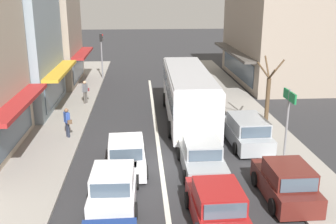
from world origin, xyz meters
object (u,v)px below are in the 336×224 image
Objects in this scene: parked_hatchback_kerb_front at (286,183)px; traffic_light_downstreet at (102,49)px; parked_wagon_kerb_second at (246,131)px; directional_road_sign at (288,109)px; city_bus at (188,92)px; sedan_behind_bus_near at (201,157)px; pedestrian_browsing_midblock at (67,121)px; hatchback_behind_bus_mid at (126,155)px; hatchback_queue_far_back at (114,188)px; pedestrian_with_handbag_near at (85,90)px; hatchback_adjacent_lane_trail at (217,206)px; street_tree_right at (268,97)px.

traffic_light_downstreet is (-8.92, 22.66, 2.15)m from parked_hatchback_kerb_front.
parked_wagon_kerb_second is 1.26× the size of directional_road_sign.
directional_road_sign is (3.77, -6.75, 0.80)m from city_bus.
sedan_behind_bus_near is 4.53m from directional_road_sign.
directional_road_sign reaches higher than pedestrian_browsing_midblock.
hatchback_behind_bus_mid is at bearing -178.93° from directional_road_sign.
pedestrian_browsing_midblock is (-0.60, -15.38, -1.79)m from traffic_light_downstreet.
traffic_light_downstreet is at bearing 117.90° from parked_wagon_kerb_second.
hatchback_queue_far_back is (-4.02, -9.95, -1.17)m from city_bus.
directional_road_sign is 15.26m from pedestrian_with_handbag_near.
pedestrian_with_handbag_near is at bearing 89.18° from pedestrian_browsing_midblock.
city_bus is 6.69× the size of pedestrian_browsing_midblock.
sedan_behind_bus_near is 3.99m from parked_hatchback_kerb_front.
traffic_light_downstreet is 2.58× the size of pedestrian_with_handbag_near.
hatchback_behind_bus_mid is 19.80m from traffic_light_downstreet.
hatchback_adjacent_lane_trail is at bearing -67.70° from pedestrian_with_handbag_near.
sedan_behind_bus_near is 0.92× the size of parked_wagon_kerb_second.
directional_road_sign reaches higher than hatchback_adjacent_lane_trail.
pedestrian_with_handbag_near is at bearing 148.93° from city_bus.
parked_hatchback_kerb_front is 8.27m from street_tree_right.
pedestrian_with_handbag_near is (-6.83, 4.11, -0.81)m from city_bus.
directional_road_sign is at bearing 1.07° from hatchback_behind_bus_mid.
city_bus is 10.79m from hatchback_queue_far_back.
traffic_light_downstreet is 18.19m from street_tree_right.
street_tree_right reaches higher than pedestrian_browsing_midblock.
hatchback_behind_bus_mid is 6.76m from parked_wagon_kerb_second.
pedestrian_browsing_midblock reaches higher than parked_hatchback_kerb_front.
parked_wagon_kerb_second is at bearing -129.21° from street_tree_right.
street_tree_right reaches higher than hatchback_queue_far_back.
hatchback_queue_far_back is 3.09m from hatchback_behind_bus_mid.
directional_road_sign is 4.76m from street_tree_right.
parked_wagon_kerb_second reaches higher than parked_hatchback_kerb_front.
parked_hatchback_kerb_front is 11.99m from pedestrian_browsing_midblock.
hatchback_behind_bus_mid is at bearing -148.98° from street_tree_right.
sedan_behind_bus_near is 4.29m from hatchback_adjacent_lane_trail.
sedan_behind_bus_near is at bearing -59.97° from pedestrian_with_handbag_near.
traffic_light_downstreet reaches higher than parked_wagon_kerb_second.
street_tree_right is at bearing 82.70° from directional_road_sign.
street_tree_right is at bearing 48.31° from sedan_behind_bus_near.
street_tree_right reaches higher than pedestrian_with_handbag_near.
directional_road_sign is at bearing -45.70° from pedestrian_with_handbag_near.
directional_road_sign is at bearing -62.47° from traffic_light_downstreet.
pedestrian_with_handbag_near is (-6.58, 11.38, 0.40)m from sedan_behind_bus_near.
hatchback_adjacent_lane_trail is at bearing -92.01° from sedan_behind_bus_near.
hatchback_queue_far_back is (-3.77, -2.68, 0.05)m from sedan_behind_bus_near.
hatchback_adjacent_lane_trail is at bearing -112.32° from parked_wagon_kerb_second.
street_tree_right reaches higher than parked_hatchback_kerb_front.
hatchback_adjacent_lane_trail is 0.89× the size of traffic_light_downstreet.
parked_wagon_kerb_second is (3.00, 7.31, 0.04)m from hatchback_adjacent_lane_trail.
hatchback_adjacent_lane_trail is 2.29× the size of pedestrian_with_handbag_near.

